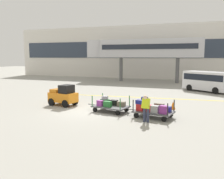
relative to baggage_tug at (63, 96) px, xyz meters
The scene contains 10 objects.
ground_plane 2.91m from the baggage_tug, 22.28° to the right, with size 120.00×120.00×0.00m, color #9E9B91.
apron_lead_line 7.45m from the baggage_tug, 47.67° to the left, with size 15.14×0.20×0.01m, color yellow.
terminal_building 25.32m from the baggage_tug, 84.04° to the left, with size 51.83×2.51×8.83m.
jet_bridge 19.37m from the baggage_tug, 87.29° to the left, with size 17.08×3.00×6.14m.
baggage_tug is the anchor object (origin of this frame).
baggage_cart_lead 4.08m from the baggage_tug, ahead, with size 3.08×1.80×1.10m.
baggage_cart_middle 7.12m from the baggage_tug, 10.66° to the right, with size 3.08×1.80×1.16m.
baggage_handler 7.27m from the baggage_tug, 20.24° to the right, with size 0.45×0.47×1.56m.
shuttle_van 15.48m from the baggage_tug, 47.84° to the left, with size 5.07×4.17×2.10m.
safety_cone_near 8.07m from the baggage_tug, 10.76° to the left, with size 0.36×0.36×0.55m, color orange.
Camera 1 is at (6.88, -14.30, 3.67)m, focal length 38.21 mm.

